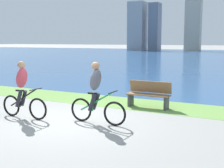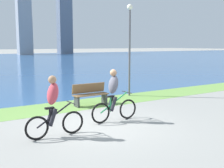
{
  "view_description": "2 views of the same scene",
  "coord_description": "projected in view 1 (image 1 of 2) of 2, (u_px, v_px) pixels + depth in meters",
  "views": [
    {
      "loc": [
        4.84,
        -7.12,
        2.28
      ],
      "look_at": [
        0.8,
        0.68,
        1.04
      ],
      "focal_mm": 49.37,
      "sensor_mm": 36.0,
      "label": 1
    },
    {
      "loc": [
        -4.33,
        -7.48,
        2.5
      ],
      "look_at": [
        0.93,
        0.65,
        1.14
      ],
      "focal_mm": 45.31,
      "sensor_mm": 36.0,
      "label": 2
    }
  ],
  "objects": [
    {
      "name": "bench_near_path",
      "position": [
        149.0,
        94.0,
        10.56
      ],
      "size": [
        1.5,
        0.47,
        0.9
      ],
      "color": "brown",
      "rests_on": "ground"
    },
    {
      "name": "grass_strip_bayside",
      "position": [
        122.0,
        102.0,
        11.43
      ],
      "size": [
        120.0,
        2.03,
        0.01
      ],
      "primitive_type": "cube",
      "color": "#6B9947",
      "rests_on": "ground"
    },
    {
      "name": "ground_plane",
      "position": [
        76.0,
        121.0,
        8.78
      ],
      "size": [
        300.0,
        300.0,
        0.0
      ],
      "primitive_type": "plane",
      "color": "gray"
    },
    {
      "name": "cyclist_trailing",
      "position": [
        23.0,
        90.0,
        9.06
      ],
      "size": [
        1.68,
        0.52,
        1.69
      ],
      "color": "black",
      "rests_on": "ground"
    },
    {
      "name": "cyclist_lead",
      "position": [
        96.0,
        93.0,
        8.45
      ],
      "size": [
        1.74,
        0.52,
        1.71
      ],
      "color": "black",
      "rests_on": "ground"
    }
  ]
}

